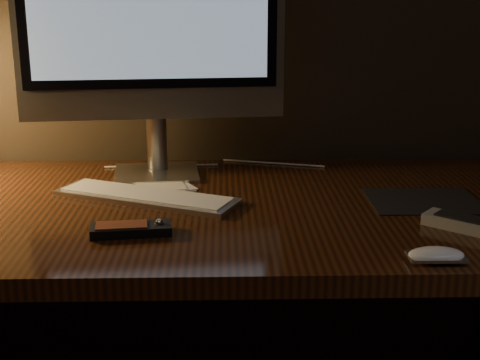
{
  "coord_description": "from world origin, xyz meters",
  "views": [
    {
      "loc": [
        -0.01,
        0.51,
        1.18
      ],
      "look_at": [
        0.02,
        1.73,
        0.84
      ],
      "focal_mm": 50.0,
      "sensor_mm": 36.0,
      "label": 1
    }
  ],
  "objects_px": {
    "desk": "(227,248)",
    "media_remote": "(131,229)",
    "mouse": "(436,257)",
    "keyboard": "(146,196)",
    "monitor": "(151,14)"
  },
  "relations": [
    {
      "from": "keyboard",
      "to": "media_remote",
      "type": "bearing_deg",
      "value": -66.69
    },
    {
      "from": "monitor",
      "to": "keyboard",
      "type": "bearing_deg",
      "value": -96.79
    },
    {
      "from": "desk",
      "to": "media_remote",
      "type": "distance_m",
      "value": 0.34
    },
    {
      "from": "desk",
      "to": "mouse",
      "type": "bearing_deg",
      "value": -49.1
    },
    {
      "from": "desk",
      "to": "mouse",
      "type": "relative_size",
      "value": 17.08
    },
    {
      "from": "desk",
      "to": "media_remote",
      "type": "height_order",
      "value": "media_remote"
    },
    {
      "from": "mouse",
      "to": "media_remote",
      "type": "distance_m",
      "value": 0.54
    },
    {
      "from": "monitor",
      "to": "media_remote",
      "type": "distance_m",
      "value": 0.55
    },
    {
      "from": "keyboard",
      "to": "mouse",
      "type": "relative_size",
      "value": 4.33
    },
    {
      "from": "desk",
      "to": "keyboard",
      "type": "height_order",
      "value": "keyboard"
    },
    {
      "from": "monitor",
      "to": "keyboard",
      "type": "relative_size",
      "value": 1.59
    },
    {
      "from": "desk",
      "to": "media_remote",
      "type": "bearing_deg",
      "value": -125.47
    },
    {
      "from": "mouse",
      "to": "media_remote",
      "type": "height_order",
      "value": "media_remote"
    },
    {
      "from": "desk",
      "to": "monitor",
      "type": "bearing_deg",
      "value": 138.46
    },
    {
      "from": "mouse",
      "to": "desk",
      "type": "bearing_deg",
      "value": 131.57
    }
  ]
}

